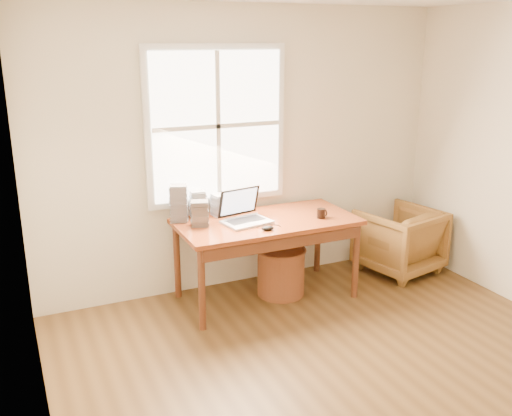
{
  "coord_description": "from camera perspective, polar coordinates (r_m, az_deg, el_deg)",
  "views": [
    {
      "loc": [
        -2.09,
        -2.55,
        2.31
      ],
      "look_at": [
        -0.17,
        1.65,
        0.92
      ],
      "focal_mm": 40.0,
      "sensor_mm": 36.0,
      "label": 1
    }
  ],
  "objects": [
    {
      "name": "laptop",
      "position": [
        4.92,
        -0.93,
        0.27
      ],
      "size": [
        0.51,
        0.53,
        0.33
      ],
      "primitive_type": null,
      "rotation": [
        0.0,
        0.0,
        0.18
      ],
      "color": "silver",
      "rests_on": "desk"
    },
    {
      "name": "room_shell",
      "position": [
        3.55,
        12.25,
        0.16
      ],
      "size": [
        4.04,
        4.54,
        2.64
      ],
      "color": "brown",
      "rests_on": "ground"
    },
    {
      "name": "cd_stack_c",
      "position": [
        5.03,
        -7.74,
        0.48
      ],
      "size": [
        0.18,
        0.17,
        0.33
      ],
      "primitive_type": "cube",
      "rotation": [
        0.0,
        0.0,
        -0.35
      ],
      "color": "#9EA0AB",
      "rests_on": "desk"
    },
    {
      "name": "cd_stack_a",
      "position": [
        5.12,
        -5.81,
        0.39
      ],
      "size": [
        0.14,
        0.12,
        0.25
      ],
      "primitive_type": "cube",
      "rotation": [
        0.0,
        0.0,
        -0.07
      ],
      "color": "silver",
      "rests_on": "desk"
    },
    {
      "name": "cd_stack_b",
      "position": [
        4.91,
        -5.67,
        -0.52
      ],
      "size": [
        0.17,
        0.16,
        0.22
      ],
      "primitive_type": "cube",
      "rotation": [
        0.0,
        0.0,
        -0.28
      ],
      "color": "#25252A",
      "rests_on": "desk"
    },
    {
      "name": "mouse",
      "position": [
        4.79,
        1.18,
        -2.04
      ],
      "size": [
        0.12,
        0.08,
        0.04
      ],
      "primitive_type": "ellipsoid",
      "rotation": [
        0.0,
        0.0,
        -0.15
      ],
      "color": "black",
      "rests_on": "desk"
    },
    {
      "name": "desk",
      "position": [
        5.08,
        1.07,
        -1.38
      ],
      "size": [
        1.6,
        0.8,
        0.04
      ],
      "primitive_type": "cube",
      "color": "brown",
      "rests_on": "room_shell"
    },
    {
      "name": "cd_stack_d",
      "position": [
        5.18,
        -3.48,
        0.32
      ],
      "size": [
        0.18,
        0.16,
        0.2
      ],
      "primitive_type": "cube",
      "rotation": [
        0.0,
        0.0,
        0.17
      ],
      "color": "silver",
      "rests_on": "desk"
    },
    {
      "name": "wicker_stool",
      "position": [
        5.32,
        2.51,
        -6.42
      ],
      "size": [
        0.47,
        0.47,
        0.44
      ],
      "primitive_type": "cylinder",
      "rotation": [
        0.0,
        0.0,
        0.07
      ],
      "color": "brown",
      "rests_on": "room_shell"
    },
    {
      "name": "coffee_mug",
      "position": [
        5.14,
        6.53,
        -0.54
      ],
      "size": [
        0.09,
        0.09,
        0.09
      ],
      "primitive_type": "cylinder",
      "rotation": [
        0.0,
        0.0,
        0.18
      ],
      "color": "black",
      "rests_on": "desk"
    },
    {
      "name": "armchair",
      "position": [
        5.98,
        14.12,
        -3.14
      ],
      "size": [
        0.84,
        0.86,
        0.66
      ],
      "primitive_type": "imported",
      "rotation": [
        0.0,
        0.0,
        3.35
      ],
      "color": "brown",
      "rests_on": "room_shell"
    }
  ]
}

